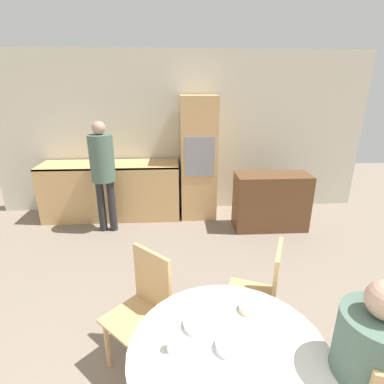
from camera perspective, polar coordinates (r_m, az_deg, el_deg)
wall_back at (r=5.07m, az=-2.05°, el=10.94°), size 6.16×0.05×2.60m
kitchen_counter at (r=5.04m, az=-14.98°, el=0.43°), size 2.17×0.60×0.91m
oven_unit at (r=4.82m, az=1.18°, el=6.42°), size 0.56×0.59×1.93m
sideboard at (r=4.64m, az=14.79°, el=-1.78°), size 1.08×0.45×0.85m
dining_table at (r=2.02m, az=6.70°, el=-31.90°), size 1.11×1.11×0.74m
chair_far_left at (r=2.44m, az=-9.09°, el=-20.32°), size 0.57×0.57×0.94m
chair_far_right at (r=2.58m, az=13.24°, el=-18.05°), size 0.53×0.53×0.94m
person_seated at (r=1.94m, az=30.80°, el=-28.01°), size 0.36×0.43×1.27m
person_standing at (r=4.41m, az=-16.68°, el=4.82°), size 0.34×0.34×1.62m
cup at (r=1.81m, az=-3.78°, el=-27.06°), size 0.06×0.06×0.08m
bowl_near at (r=1.83m, az=7.10°, el=-27.09°), size 0.15×0.15×0.05m
bowl_centre at (r=1.94m, az=1.21°, el=-23.86°), size 0.17×0.17×0.04m
bowl_far at (r=2.07m, az=10.79°, el=-20.91°), size 0.13×0.13×0.04m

